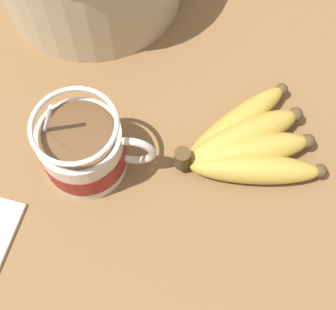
# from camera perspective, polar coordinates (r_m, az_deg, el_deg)

# --- Properties ---
(table) EXTENTS (0.91, 0.91, 0.03)m
(table) POSITION_cam_1_polar(r_m,az_deg,el_deg) (0.62, -6.69, -1.24)
(table) COLOR brown
(table) RESTS_ON ground
(coffee_mug) EXTENTS (0.15, 0.10, 0.14)m
(coffee_mug) POSITION_cam_1_polar(r_m,az_deg,el_deg) (0.57, -10.21, 0.70)
(coffee_mug) COLOR beige
(coffee_mug) RESTS_ON table
(banana_bunch) EXTENTS (0.19, 0.16, 0.04)m
(banana_bunch) POSITION_cam_1_polar(r_m,az_deg,el_deg) (0.60, 9.55, 1.27)
(banana_bunch) COLOR #4C381E
(banana_bunch) RESTS_ON table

